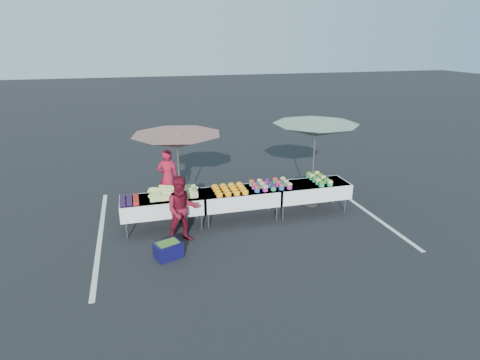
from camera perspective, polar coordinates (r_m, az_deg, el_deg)
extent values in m
plane|color=black|center=(9.68, 0.00, -5.59)|extent=(80.00, 80.00, 0.00)
cube|color=silver|center=(9.45, -19.25, -7.42)|extent=(0.10, 5.00, 0.00)
cube|color=silver|center=(10.89, 16.51, -3.49)|extent=(0.10, 5.00, 0.00)
cube|color=white|center=(9.12, -10.99, -2.58)|extent=(1.80, 0.75, 0.04)
cube|color=white|center=(9.18, -10.93, -3.51)|extent=(1.86, 0.81, 0.36)
cylinder|color=slate|center=(9.06, -15.82, -6.86)|extent=(0.04, 0.04, 0.39)
cylinder|color=slate|center=(9.59, -15.83, -5.34)|extent=(0.04, 0.04, 0.39)
cylinder|color=slate|center=(9.15, -5.48, -5.89)|extent=(0.04, 0.04, 0.39)
cylinder|color=slate|center=(9.68, -6.09, -4.44)|extent=(0.04, 0.04, 0.39)
cube|color=white|center=(9.39, 0.00, -1.55)|extent=(1.80, 0.75, 0.04)
cube|color=white|center=(9.45, 0.00, -2.46)|extent=(1.86, 0.81, 0.36)
cylinder|color=slate|center=(9.17, -4.49, -5.79)|extent=(0.04, 0.04, 0.39)
cylinder|color=slate|center=(9.70, -5.15, -4.35)|extent=(0.04, 0.04, 0.39)
cylinder|color=slate|center=(9.57, 5.22, -4.69)|extent=(0.04, 0.04, 0.39)
cylinder|color=slate|center=(10.08, 4.07, -3.37)|extent=(0.04, 0.04, 0.39)
cube|color=white|center=(9.99, 10.02, -0.56)|extent=(1.80, 0.75, 0.04)
cube|color=white|center=(10.04, 9.97, -1.42)|extent=(1.86, 0.81, 0.36)
cylinder|color=slate|center=(9.63, 6.12, -4.58)|extent=(0.04, 0.04, 0.39)
cylinder|color=slate|center=(10.13, 4.93, -3.28)|extent=(0.04, 0.04, 0.39)
cylinder|color=slate|center=(10.30, 14.68, -3.49)|extent=(0.04, 0.04, 0.39)
cylinder|color=slate|center=(10.77, 13.17, -2.32)|extent=(0.04, 0.04, 0.39)
cube|color=black|center=(8.84, -16.36, -3.34)|extent=(0.12, 0.12, 0.08)
cube|color=black|center=(8.97, -16.36, -3.00)|extent=(0.12, 0.12, 0.08)
cube|color=black|center=(9.10, -16.35, -2.68)|extent=(0.12, 0.12, 0.08)
cube|color=black|center=(9.23, -16.35, -2.36)|extent=(0.12, 0.12, 0.08)
cube|color=black|center=(8.84, -15.46, -3.26)|extent=(0.12, 0.12, 0.08)
cube|color=black|center=(8.97, -15.47, -2.93)|extent=(0.12, 0.12, 0.08)
cube|color=black|center=(9.10, -15.48, -2.60)|extent=(0.12, 0.12, 0.08)
cube|color=black|center=(9.23, -15.48, -2.29)|extent=(0.12, 0.12, 0.08)
cube|color=maroon|center=(8.84, -14.55, -3.18)|extent=(0.12, 0.12, 0.08)
cube|color=maroon|center=(8.97, -14.58, -2.85)|extent=(0.12, 0.12, 0.08)
cube|color=maroon|center=(9.10, -14.60, -2.53)|extent=(0.12, 0.12, 0.08)
cube|color=maroon|center=(9.23, -14.62, -2.21)|extent=(0.12, 0.12, 0.08)
cube|color=#BCD66D|center=(9.15, -9.50, -1.81)|extent=(1.05, 0.55, 0.14)
cylinder|color=#BCD66D|center=(9.31, -7.75, -1.11)|extent=(0.27, 0.09, 0.10)
cylinder|color=#BCD66D|center=(9.14, -11.93, -1.31)|extent=(0.27, 0.14, 0.07)
cylinder|color=#BCD66D|center=(9.01, -8.77, -1.11)|extent=(0.27, 0.14, 0.09)
cylinder|color=#BCD66D|center=(9.14, -12.18, -1.69)|extent=(0.27, 0.15, 0.10)
cylinder|color=#BCD66D|center=(9.06, -10.61, -1.48)|extent=(0.27, 0.15, 0.08)
cylinder|color=#BCD66D|center=(9.14, -9.80, -1.03)|extent=(0.27, 0.10, 0.10)
cylinder|color=#BCD66D|center=(9.03, -9.72, -1.30)|extent=(0.27, 0.07, 0.08)
cylinder|color=#BCD66D|center=(8.95, -10.23, -1.85)|extent=(0.27, 0.14, 0.09)
cylinder|color=#BCD66D|center=(9.29, -10.64, -0.89)|extent=(0.27, 0.12, 0.08)
cylinder|color=#BCD66D|center=(9.27, -6.78, -1.07)|extent=(0.27, 0.16, 0.08)
cylinder|color=#BCD66D|center=(9.06, -11.47, -1.46)|extent=(0.27, 0.11, 0.07)
cylinder|color=#BCD66D|center=(8.92, -9.90, -2.17)|extent=(0.27, 0.10, 0.07)
cylinder|color=#BCD66D|center=(9.26, -8.97, -0.78)|extent=(0.27, 0.12, 0.08)
cylinder|color=#BCD66D|center=(8.89, -12.14, -2.09)|extent=(0.27, 0.15, 0.08)
cylinder|color=#BCD66D|center=(9.12, -11.70, -1.21)|extent=(0.27, 0.10, 0.08)
cylinder|color=#BCD66D|center=(9.10, -8.19, -1.32)|extent=(0.27, 0.16, 0.10)
cylinder|color=#BCD66D|center=(9.02, -11.27, -1.26)|extent=(0.27, 0.12, 0.09)
cylinder|color=#BCD66D|center=(8.92, -7.65, -1.40)|extent=(0.27, 0.09, 0.07)
cylinder|color=#BCD66D|center=(8.98, -7.25, -1.70)|extent=(0.27, 0.10, 0.09)
cylinder|color=#BCD66D|center=(9.03, -7.86, -1.69)|extent=(0.27, 0.12, 0.09)
cylinder|color=#BCD66D|center=(9.36, -9.06, -1.05)|extent=(0.27, 0.10, 0.08)
cylinder|color=#BCD66D|center=(9.14, -7.18, -1.01)|extent=(0.27, 0.14, 0.10)
cylinder|color=#BCD66D|center=(9.36, -7.74, -0.99)|extent=(0.27, 0.12, 0.07)
cylinder|color=#BCD66D|center=(9.33, -8.12, -1.08)|extent=(0.27, 0.07, 0.10)
cube|color=white|center=(8.85, -8.91, -2.84)|extent=(0.30, 0.25, 0.05)
cylinder|color=orange|center=(9.00, -2.92, -2.23)|extent=(0.15, 0.15, 0.05)
ellipsoid|color=orange|center=(8.99, -2.92, -1.99)|extent=(0.15, 0.15, 0.08)
cylinder|color=orange|center=(9.17, -3.16, -1.83)|extent=(0.15, 0.15, 0.05)
ellipsoid|color=orange|center=(9.15, -3.16, -1.59)|extent=(0.15, 0.15, 0.08)
cylinder|color=orange|center=(9.33, -3.39, -1.44)|extent=(0.15, 0.15, 0.05)
ellipsoid|color=orange|center=(9.32, -3.40, -1.21)|extent=(0.15, 0.15, 0.08)
cylinder|color=orange|center=(9.50, -3.62, -1.06)|extent=(0.15, 0.15, 0.05)
ellipsoid|color=orange|center=(9.48, -3.62, -0.84)|extent=(0.15, 0.15, 0.08)
cylinder|color=orange|center=(9.04, -1.68, -2.11)|extent=(0.15, 0.15, 0.05)
ellipsoid|color=orange|center=(9.03, -1.68, -1.87)|extent=(0.15, 0.15, 0.08)
cylinder|color=orange|center=(9.21, -1.94, -1.71)|extent=(0.15, 0.15, 0.05)
ellipsoid|color=orange|center=(9.19, -1.94, -1.48)|extent=(0.15, 0.15, 0.08)
cylinder|color=orange|center=(9.37, -2.19, -1.33)|extent=(0.15, 0.15, 0.05)
ellipsoid|color=orange|center=(9.36, -2.20, -1.10)|extent=(0.15, 0.15, 0.08)
cylinder|color=orange|center=(9.54, -2.44, -0.96)|extent=(0.15, 0.15, 0.05)
ellipsoid|color=orange|center=(9.52, -2.44, -0.73)|extent=(0.15, 0.15, 0.08)
cylinder|color=orange|center=(9.09, -0.45, -1.99)|extent=(0.15, 0.15, 0.05)
ellipsoid|color=orange|center=(9.07, -0.45, -1.75)|extent=(0.15, 0.15, 0.08)
cylinder|color=orange|center=(9.25, -0.74, -1.59)|extent=(0.15, 0.15, 0.05)
ellipsoid|color=orange|center=(9.24, -0.74, -1.36)|extent=(0.15, 0.15, 0.08)
cylinder|color=orange|center=(9.41, -1.01, -1.21)|extent=(0.15, 0.15, 0.05)
ellipsoid|color=orange|center=(9.40, -1.01, -0.99)|extent=(0.15, 0.15, 0.08)
cylinder|color=orange|center=(9.58, -1.27, -0.85)|extent=(0.15, 0.15, 0.05)
ellipsoid|color=orange|center=(9.56, -1.27, -0.62)|extent=(0.15, 0.15, 0.08)
cylinder|color=orange|center=(9.14, 0.76, -1.87)|extent=(0.15, 0.15, 0.05)
ellipsoid|color=orange|center=(9.12, 0.76, -1.63)|extent=(0.15, 0.15, 0.08)
cylinder|color=orange|center=(9.30, 0.46, -1.48)|extent=(0.15, 0.15, 0.05)
ellipsoid|color=orange|center=(9.29, 0.46, -1.25)|extent=(0.15, 0.15, 0.08)
cylinder|color=orange|center=(9.46, 0.17, -1.10)|extent=(0.15, 0.15, 0.05)
ellipsoid|color=orange|center=(9.45, 0.17, -0.88)|extent=(0.15, 0.15, 0.08)
cylinder|color=orange|center=(9.62, -0.12, -0.74)|extent=(0.15, 0.15, 0.05)
ellipsoid|color=orange|center=(9.61, -0.12, -0.52)|extent=(0.15, 0.15, 0.08)
cylinder|color=#22579F|center=(9.26, 2.45, -1.42)|extent=(0.13, 0.13, 0.10)
ellipsoid|color=maroon|center=(9.24, 2.45, -1.07)|extent=(0.14, 0.14, 0.10)
cylinder|color=#B02593|center=(9.46, 2.05, -0.96)|extent=(0.13, 0.13, 0.10)
ellipsoid|color=maroon|center=(9.44, 2.05, -0.62)|extent=(0.14, 0.14, 0.10)
cylinder|color=#259654|center=(9.66, 1.66, -0.52)|extent=(0.13, 0.13, 0.10)
ellipsoid|color=maroon|center=(9.64, 1.67, -0.18)|extent=(0.14, 0.14, 0.10)
cylinder|color=#B02593|center=(9.32, 3.62, -1.30)|extent=(0.13, 0.13, 0.10)
ellipsoid|color=tan|center=(9.30, 3.63, -0.95)|extent=(0.14, 0.14, 0.10)
cylinder|color=#259654|center=(9.52, 3.20, -0.85)|extent=(0.13, 0.13, 0.10)
ellipsoid|color=tan|center=(9.50, 3.20, -0.51)|extent=(0.14, 0.14, 0.10)
cylinder|color=#22579F|center=(9.71, 2.79, -0.41)|extent=(0.13, 0.13, 0.10)
ellipsoid|color=tan|center=(9.69, 2.80, -0.08)|extent=(0.14, 0.14, 0.10)
cylinder|color=#259654|center=(9.39, 4.78, -1.18)|extent=(0.13, 0.13, 0.10)
ellipsoid|color=black|center=(9.36, 4.79, -0.84)|extent=(0.14, 0.14, 0.10)
cylinder|color=#22579F|center=(9.58, 4.33, -0.74)|extent=(0.13, 0.13, 0.10)
ellipsoid|color=black|center=(9.56, 4.34, -0.40)|extent=(0.14, 0.14, 0.10)
cylinder|color=#B02593|center=(9.77, 3.91, -0.31)|extent=(0.13, 0.13, 0.10)
ellipsoid|color=black|center=(9.75, 3.92, 0.02)|extent=(0.14, 0.14, 0.10)
cylinder|color=#22579F|center=(9.45, 5.92, -1.07)|extent=(0.13, 0.13, 0.10)
ellipsoid|color=maroon|center=(9.43, 5.93, -0.73)|extent=(0.14, 0.14, 0.10)
cylinder|color=#B02593|center=(9.64, 5.46, -0.63)|extent=(0.13, 0.13, 0.10)
ellipsoid|color=maroon|center=(9.62, 5.47, -0.29)|extent=(0.14, 0.14, 0.10)
cylinder|color=#259654|center=(9.84, 5.01, -0.21)|extent=(0.13, 0.13, 0.10)
ellipsoid|color=maroon|center=(9.82, 5.02, 0.12)|extent=(0.14, 0.14, 0.10)
cylinder|color=#B02593|center=(9.52, 7.04, -0.96)|extent=(0.13, 0.13, 0.10)
ellipsoid|color=tan|center=(9.50, 7.06, -0.62)|extent=(0.14, 0.14, 0.10)
cylinder|color=#259654|center=(9.71, 6.56, -0.52)|extent=(0.13, 0.13, 0.10)
ellipsoid|color=tan|center=(9.69, 6.58, -0.19)|extent=(0.14, 0.14, 0.10)
cylinder|color=#22579F|center=(9.91, 6.10, -0.10)|extent=(0.13, 0.13, 0.10)
ellipsoid|color=tan|center=(9.89, 6.11, 0.22)|extent=(0.14, 0.14, 0.10)
cylinder|color=#259654|center=(9.79, 11.52, -0.69)|extent=(0.14, 0.14, 0.08)
ellipsoid|color=#34691C|center=(9.77, 11.54, -0.39)|extent=(0.14, 0.14, 0.11)
cylinder|color=#259654|center=(9.94, 11.06, -0.35)|extent=(0.14, 0.14, 0.08)
ellipsoid|color=#CEC55C|center=(9.93, 11.08, -0.05)|extent=(0.14, 0.14, 0.11)
cylinder|color=#259654|center=(10.10, 10.62, -0.02)|extent=(0.14, 0.14, 0.08)
ellipsoid|color=#34691C|center=(10.08, 10.64, 0.28)|extent=(0.14, 0.14, 0.11)
cylinder|color=#259654|center=(10.25, 10.20, 0.31)|extent=(0.14, 0.14, 0.08)
ellipsoid|color=#CEC55C|center=(10.23, 10.22, 0.60)|extent=(0.14, 0.14, 0.11)
cylinder|color=#259654|center=(10.40, 9.78, 0.62)|extent=(0.14, 0.14, 0.08)
ellipsoid|color=#34691C|center=(10.39, 9.80, 0.91)|extent=(0.14, 0.14, 0.11)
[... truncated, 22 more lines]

